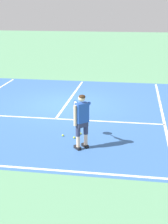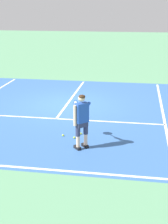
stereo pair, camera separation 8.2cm
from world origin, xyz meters
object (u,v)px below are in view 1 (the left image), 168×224
Objects in this scene: tennis_ball_near_feet at (63,135)px; tennis_ball_mid_court at (81,134)px; tennis_player at (82,118)px; tennis_ball_by_baseline at (74,137)px.

tennis_ball_mid_court is (0.57, 0.25, 0.00)m from tennis_ball_near_feet.
tennis_player is at bearing -47.15° from tennis_ball_near_feet.
tennis_ball_by_baseline is (0.41, -0.13, 0.00)m from tennis_ball_near_feet.
tennis_ball_by_baseline is (-0.37, 0.71, -0.96)m from tennis_player.
tennis_ball_mid_court is at bearing 101.03° from tennis_player.
tennis_player is at bearing -78.97° from tennis_ball_mid_court.
tennis_ball_near_feet is at bearing -156.10° from tennis_ball_mid_court.
tennis_player is 25.95× the size of tennis_ball_near_feet.
tennis_player reaches higher than tennis_ball_by_baseline.
tennis_ball_near_feet and tennis_ball_by_baseline have the same top height.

